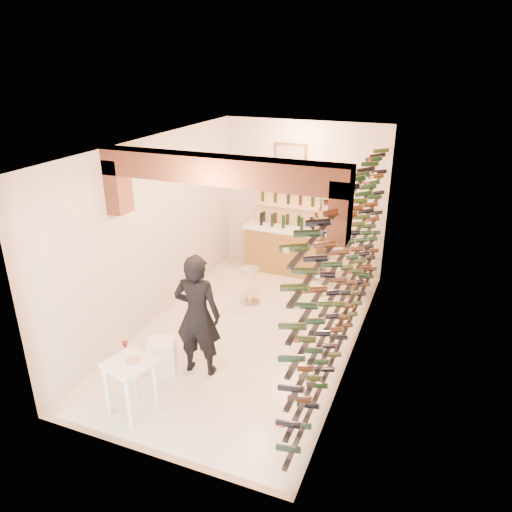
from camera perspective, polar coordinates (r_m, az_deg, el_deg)
The scene contains 11 objects.
ground at distance 8.43m, azimuth -0.77°, elevation -8.92°, with size 6.00×6.00×0.00m, color beige.
room_shell at distance 7.28m, azimuth -1.65°, elevation 5.34°, with size 3.52×6.02×3.21m.
wine_rack at distance 7.33m, azimuth 10.29°, elevation -0.76°, with size 0.32×5.70×2.56m.
back_counter at distance 10.52m, azimuth 3.25°, elevation 0.94°, with size 1.70×0.62×1.29m.
back_shelving at distance 10.52m, azimuth 3.75°, elevation 4.61°, with size 1.40×0.31×2.73m.
tasting_table at distance 6.61m, azimuth -14.57°, elevation -12.95°, with size 0.67×0.67×0.96m.
white_stool at distance 7.53m, azimuth -10.91°, elevation -11.44°, with size 0.39×0.39×0.49m, color white.
person at distance 7.07m, azimuth -6.89°, elevation -6.93°, with size 0.69×0.45×1.89m, color black.
chrome_barstool at distance 9.16m, azimuth -0.69°, elevation -3.23°, with size 0.37×0.37×0.72m.
crate_lower at distance 9.84m, azimuth 9.89°, elevation -3.43°, with size 0.49×0.34×0.29m, color tan.
crate_upper at distance 9.71m, azimuth 10.01°, elevation -1.82°, with size 0.53×0.37×0.31m, color tan.
Camera 1 is at (2.78, -6.63, 4.41)m, focal length 34.07 mm.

